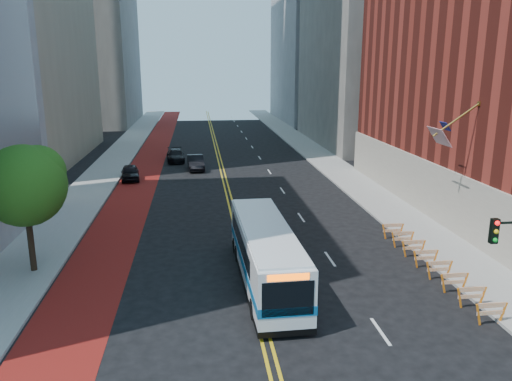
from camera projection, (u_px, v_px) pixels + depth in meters
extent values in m
plane|color=black|center=(259.00, 315.00, 21.99)|extent=(160.00, 160.00, 0.00)
cube|color=gray|center=(102.00, 175.00, 49.49)|extent=(4.00, 140.00, 0.15)
cube|color=gray|center=(337.00, 169.00, 52.23)|extent=(4.00, 140.00, 0.15)
cube|color=maroon|center=(142.00, 175.00, 49.95)|extent=(3.60, 140.00, 0.01)
cube|color=gold|center=(221.00, 173.00, 50.85)|extent=(0.14, 140.00, 0.01)
cube|color=gold|center=(225.00, 173.00, 50.90)|extent=(0.14, 140.00, 0.01)
cube|color=silver|center=(380.00, 331.00, 20.61)|extent=(0.14, 2.20, 0.01)
cube|color=silver|center=(330.00, 259.00, 28.32)|extent=(0.14, 2.20, 0.01)
cube|color=silver|center=(301.00, 217.00, 36.02)|extent=(0.14, 2.20, 0.01)
cube|color=silver|center=(282.00, 190.00, 43.72)|extent=(0.14, 2.20, 0.01)
cube|color=silver|center=(269.00, 172.00, 51.42)|extent=(0.14, 2.20, 0.01)
cube|color=silver|center=(260.00, 158.00, 59.13)|extent=(0.14, 2.20, 0.01)
cube|color=silver|center=(252.00, 147.00, 66.83)|extent=(0.14, 2.20, 0.01)
cube|color=silver|center=(246.00, 139.00, 74.53)|extent=(0.14, 2.20, 0.01)
cube|color=silver|center=(241.00, 132.00, 82.23)|extent=(0.14, 2.20, 0.01)
cube|color=silver|center=(238.00, 126.00, 89.94)|extent=(0.14, 2.20, 0.01)
cube|color=silver|center=(234.00, 121.00, 97.64)|extent=(0.14, 2.20, 0.01)
cube|color=silver|center=(231.00, 117.00, 105.34)|extent=(0.14, 2.20, 0.01)
cube|color=#9E9384|center=(438.00, 194.00, 34.66)|extent=(0.50, 36.00, 4.00)
cube|color=black|center=(487.00, 234.00, 29.12)|extent=(0.35, 2.80, 2.20)
cube|color=black|center=(432.00, 202.00, 35.86)|extent=(0.35, 2.80, 2.20)
cube|color=black|center=(394.00, 181.00, 42.60)|extent=(0.35, 2.80, 2.20)
cube|color=#A57F33|center=(480.00, 104.00, 29.22)|extent=(0.25, 0.25, 0.25)
cylinder|color=#A57F33|center=(457.00, 119.00, 29.29)|extent=(2.85, 0.12, 2.05)
cube|color=#B21419|center=(439.00, 137.00, 29.42)|extent=(0.75, 1.90, 1.05)
cube|color=navy|center=(445.00, 126.00, 29.78)|extent=(0.39, 0.85, 0.52)
cube|color=orange|center=(478.00, 315.00, 20.98)|extent=(0.32, 0.06, 0.99)
cube|color=orange|center=(503.00, 313.00, 21.10)|extent=(0.32, 0.06, 0.99)
cube|color=orange|center=(492.00, 305.00, 20.94)|extent=(1.25, 0.05, 0.22)
cube|color=orange|center=(491.00, 313.00, 21.03)|extent=(1.25, 0.05, 0.18)
cube|color=orange|center=(460.00, 298.00, 22.47)|extent=(0.32, 0.06, 0.99)
cube|color=orange|center=(483.00, 297.00, 22.60)|extent=(0.32, 0.06, 0.99)
cube|color=orange|center=(472.00, 289.00, 22.44)|extent=(1.25, 0.05, 0.22)
cube|color=orange|center=(471.00, 296.00, 22.52)|extent=(1.25, 0.05, 0.18)
cube|color=orange|center=(443.00, 284.00, 23.96)|extent=(0.32, 0.06, 0.99)
cube|color=orange|center=(465.00, 282.00, 24.09)|extent=(0.32, 0.06, 0.99)
cube|color=orange|center=(455.00, 275.00, 23.93)|extent=(1.25, 0.05, 0.22)
cube|color=orange|center=(454.00, 282.00, 24.01)|extent=(1.25, 0.05, 0.18)
cube|color=orange|center=(429.00, 271.00, 25.46)|extent=(0.32, 0.06, 0.99)
cube|color=orange|center=(449.00, 270.00, 25.58)|extent=(0.32, 0.06, 0.99)
cube|color=orange|center=(439.00, 263.00, 25.42)|extent=(1.25, 0.05, 0.22)
cube|color=orange|center=(439.00, 269.00, 25.51)|extent=(1.25, 0.05, 0.18)
cube|color=orange|center=(416.00, 259.00, 26.95)|extent=(0.32, 0.06, 0.99)
cube|color=orange|center=(435.00, 258.00, 27.07)|extent=(0.32, 0.06, 0.99)
cube|color=orange|center=(426.00, 252.00, 26.91)|extent=(1.25, 0.05, 0.22)
cube|color=orange|center=(425.00, 258.00, 27.00)|extent=(1.25, 0.05, 0.18)
cube|color=orange|center=(404.00, 249.00, 28.44)|extent=(0.32, 0.06, 0.99)
cube|color=orange|center=(422.00, 248.00, 28.57)|extent=(0.32, 0.06, 0.99)
cube|color=orange|center=(414.00, 242.00, 28.41)|extent=(1.25, 0.05, 0.22)
cube|color=orange|center=(413.00, 248.00, 28.49)|extent=(1.25, 0.05, 0.18)
cube|color=orange|center=(394.00, 240.00, 29.93)|extent=(0.32, 0.06, 0.99)
cube|color=orange|center=(411.00, 239.00, 30.06)|extent=(0.32, 0.06, 0.99)
cube|color=orange|center=(403.00, 233.00, 29.90)|extent=(1.25, 0.05, 0.22)
cube|color=orange|center=(402.00, 239.00, 29.98)|extent=(1.25, 0.05, 0.18)
cube|color=orange|center=(384.00, 232.00, 31.42)|extent=(0.32, 0.06, 0.99)
cube|color=orange|center=(401.00, 231.00, 31.55)|extent=(0.32, 0.06, 0.99)
cube|color=orange|center=(393.00, 225.00, 31.39)|extent=(1.25, 0.05, 0.22)
cube|color=orange|center=(393.00, 230.00, 31.48)|extent=(1.25, 0.05, 0.18)
cylinder|color=black|center=(31.00, 241.00, 26.05)|extent=(0.32, 0.32, 3.20)
sphere|color=#184B10|center=(24.00, 186.00, 25.31)|extent=(4.20, 4.20, 4.20)
sphere|color=#184B10|center=(38.00, 172.00, 25.62)|extent=(2.80, 2.80, 2.80)
sphere|color=#184B10|center=(11.00, 180.00, 24.87)|extent=(2.40, 2.40, 2.40)
cube|color=black|center=(494.00, 231.00, 18.41)|extent=(0.28, 0.22, 0.95)
sphere|color=red|center=(497.00, 223.00, 18.19)|extent=(0.18, 0.18, 0.18)
sphere|color=yellow|center=(496.00, 232.00, 18.27)|extent=(0.18, 0.18, 0.18)
sphere|color=#0CA526|center=(495.00, 240.00, 18.35)|extent=(0.18, 0.18, 0.18)
cube|color=silver|center=(266.00, 253.00, 24.78)|extent=(2.61, 11.00, 2.60)
cube|color=#0C578F|center=(266.00, 260.00, 24.88)|extent=(2.65, 11.04, 0.41)
cube|color=black|center=(264.00, 240.00, 25.38)|extent=(2.59, 7.72, 0.87)
cube|color=black|center=(288.00, 299.00, 19.50)|extent=(2.09, 0.14, 1.46)
cube|color=black|center=(251.00, 214.00, 29.92)|extent=(1.90, 0.13, 0.91)
cube|color=#FF5905|center=(288.00, 277.00, 19.27)|extent=(1.66, 0.11, 0.27)
cube|color=silver|center=(266.00, 227.00, 24.45)|extent=(2.48, 10.45, 0.11)
cube|color=black|center=(266.00, 277.00, 25.10)|extent=(2.64, 11.03, 0.27)
cylinder|color=black|center=(254.00, 309.00, 21.55)|extent=(0.29, 0.92, 0.91)
cylinder|color=black|center=(303.00, 306.00, 21.85)|extent=(0.29, 0.92, 0.91)
cylinder|color=black|center=(238.00, 254.00, 27.87)|extent=(0.29, 0.92, 0.91)
cylinder|color=black|center=(276.00, 252.00, 28.16)|extent=(0.29, 0.92, 0.91)
cylinder|color=black|center=(236.00, 245.00, 29.13)|extent=(0.29, 0.92, 0.91)
cylinder|color=black|center=(272.00, 244.00, 29.42)|extent=(0.29, 0.92, 0.91)
imported|color=black|center=(130.00, 173.00, 47.64)|extent=(2.18, 4.31, 1.41)
imported|color=black|center=(196.00, 163.00, 52.30)|extent=(1.87, 4.64, 1.50)
imported|color=black|center=(176.00, 156.00, 56.68)|extent=(2.30, 4.85, 1.37)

